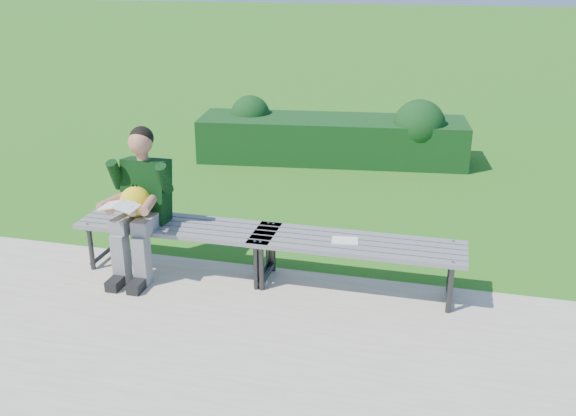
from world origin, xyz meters
TOP-DOWN VIEW (x-y plane):
  - ground at (0.00, 0.00)m, footprint 80.00×80.00m
  - walkway at (0.00, -1.75)m, footprint 30.00×3.50m
  - hedge at (0.21, 3.60)m, footprint 3.81×1.38m
  - bench_left at (-0.56, -0.24)m, footprint 1.80×0.50m
  - bench_right at (1.05, -0.25)m, footprint 1.80×0.50m
  - seated_boy at (-0.86, -0.34)m, footprint 0.56×0.76m
  - paper_sheet at (0.95, -0.25)m, footprint 0.24×0.19m

SIDE VIEW (x-z plane):
  - ground at x=0.00m, z-range 0.00..0.00m
  - walkway at x=0.00m, z-range 0.00..0.02m
  - hedge at x=0.21m, z-range -0.11..0.82m
  - bench_left at x=-0.56m, z-range 0.19..0.64m
  - bench_right at x=1.05m, z-range 0.19..0.64m
  - paper_sheet at x=0.95m, z-range 0.47..0.48m
  - seated_boy at x=-0.86m, z-range 0.06..1.37m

